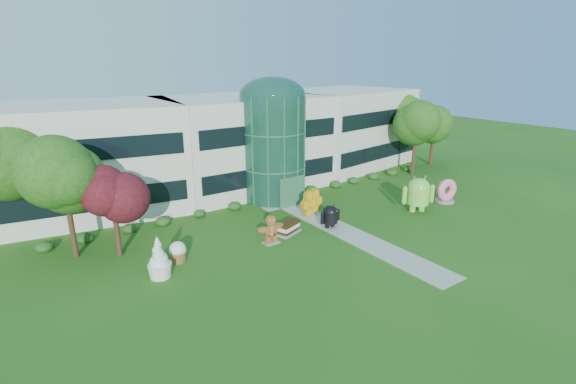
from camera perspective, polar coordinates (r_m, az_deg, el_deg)
ground at (r=31.89m, az=9.89°, el=-6.38°), size 140.00×140.00×0.00m
building at (r=44.50m, az=-6.27°, el=6.92°), size 46.00×15.00×9.30m
atrium at (r=39.38m, az=-2.05°, el=5.99°), size 6.00×6.00×9.80m
walkway at (r=33.20m, az=7.48°, el=-5.23°), size 2.40×20.00×0.04m
tree_red at (r=30.11m, az=-22.61°, el=-2.84°), size 4.00×4.00×6.00m
trees_backdrop at (r=40.35m, az=-2.81°, el=5.24°), size 52.00×8.00×8.40m
android_green at (r=38.28m, az=17.41°, el=0.01°), size 3.72×3.18×3.56m
android_black at (r=33.29m, az=5.80°, el=-3.13°), size 1.98×1.38×2.17m
donut at (r=41.88m, az=20.78°, el=0.24°), size 2.36×1.45×2.29m
gingerbread at (r=30.40m, az=-2.36°, el=-5.11°), size 2.37×0.93×2.18m
ice_cream_sandwich at (r=32.26m, az=0.08°, el=-4.90°), size 2.34×1.73×0.94m
honeycomb at (r=35.80m, az=3.21°, el=-1.62°), size 2.81×1.47×2.10m
froyo at (r=26.88m, az=-17.25°, el=-8.53°), size 1.97×1.97×2.68m
cupcake at (r=28.75m, az=-14.84°, el=-7.90°), size 1.41×1.41×1.45m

